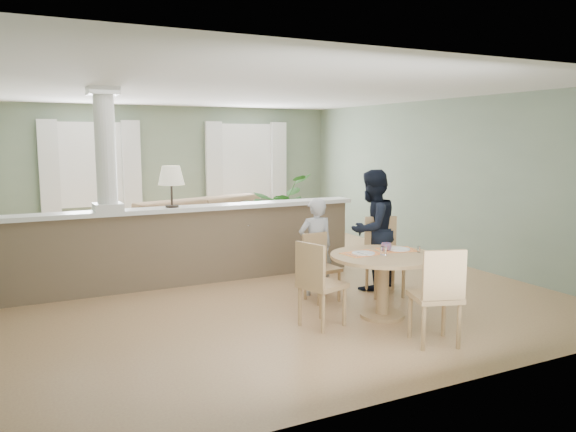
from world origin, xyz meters
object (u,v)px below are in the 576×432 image
sofa (215,226)px  man_person (372,230)px  chair_far_man (383,252)px  chair_near (438,292)px  chair_far_boy (319,263)px  chair_side (318,281)px  houseplant (276,213)px  child_person (316,247)px  dining_table (383,267)px

sofa → man_person: 3.44m
chair_far_man → chair_near: (-0.68, -1.83, -0.01)m
sofa → chair_near: chair_near is taller
chair_far_boy → chair_side: 1.09m
sofa → man_person: bearing=-87.5°
houseplant → man_person: size_ratio=0.86×
sofa → child_person: (0.29, -3.15, 0.16)m
chair_far_boy → dining_table: bearing=-77.0°
chair_far_boy → child_person: (0.07, 0.22, 0.18)m
chair_far_man → child_person: size_ratio=0.79×
sofa → houseplant: bearing=-37.4°
sofa → man_person: man_person is taller
child_person → chair_side: bearing=68.8°
chair_far_boy → chair_far_man: 0.92m
chair_side → man_person: size_ratio=0.58×
chair_far_boy → child_person: bearing=68.2°
chair_near → chair_side: bearing=-34.0°
houseplant → chair_far_man: 3.11m
sofa → chair_near: 5.34m
houseplant → chair_far_man: bearing=-88.3°
chair_far_man → man_person: bearing=107.4°
chair_near → child_person: bearing=-67.3°
man_person → dining_table: bearing=41.3°
dining_table → child_person: size_ratio=0.95×
chair_far_man → chair_near: 1.95m
sofa → child_person: 3.17m
dining_table → man_person: (0.60, 1.09, 0.23)m
sofa → chair_far_boy: size_ratio=3.94×
chair_far_boy → chair_side: (-0.56, -0.93, 0.06)m
houseplant → man_person: man_person is taller
child_person → houseplant: bearing=-97.9°
sofa → chair_far_man: bearing=-88.8°
chair_side → man_person: 1.83m
chair_near → man_person: bearing=-89.4°
chair_far_man → chair_side: bearing=-134.5°
chair_far_boy → chair_near: bearing=-87.7°
houseplant → child_person: size_ratio=1.10×
dining_table → chair_far_boy: 1.01m
man_person → houseplant: bearing=-108.0°
dining_table → chair_far_man: bearing=53.7°
chair_far_boy → chair_far_man: bearing=-12.5°
chair_far_boy → man_person: (0.90, 0.13, 0.35)m
houseplant → chair_side: 4.15m
dining_table → chair_side: 0.86m
chair_near → man_person: 2.21m
man_person → chair_near: bearing=52.4°
sofa → dining_table: (0.52, -4.32, 0.10)m
dining_table → chair_side: bearing=178.7°
sofa → houseplant: size_ratio=2.36×
chair_far_boy → man_person: bearing=4.1°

